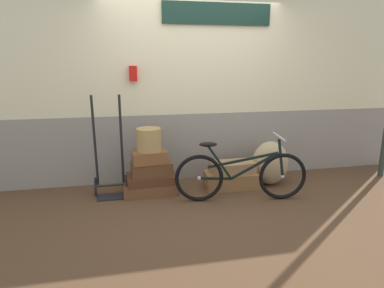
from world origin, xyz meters
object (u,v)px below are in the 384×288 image
suitcase_2 (152,169)px  bicycle (241,175)px  suitcase_0 (150,188)px  suitcase_1 (152,179)px  luggage_trolley (110,171)px  suitcase_5 (232,167)px  burlap_sack (270,163)px  suitcase_3 (149,157)px  wicker_basket (149,140)px  suitcase_4 (232,180)px

suitcase_2 → bicycle: 1.15m
suitcase_0 → suitcase_1: (0.03, -0.01, 0.13)m
suitcase_0 → luggage_trolley: size_ratio=0.52×
suitcase_1 → luggage_trolley: (-0.53, 0.04, 0.13)m
suitcase_5 → luggage_trolley: bearing=173.0°
suitcase_2 → burlap_sack: 1.67m
suitcase_0 → suitcase_1: bearing=-13.2°
suitcase_3 → wicker_basket: size_ratio=1.38×
wicker_basket → luggage_trolley: luggage_trolley is taller
suitcase_4 → wicker_basket: size_ratio=2.34×
suitcase_0 → suitcase_3: size_ratio=1.57×
suitcase_4 → luggage_trolley: luggage_trolley is taller
suitcase_0 → bicycle: bearing=-22.6°
burlap_sack → bicycle: size_ratio=0.38×
luggage_trolley → suitcase_4: bearing=-1.9°
wicker_basket → burlap_sack: (1.69, 0.02, -0.42)m
suitcase_2 → suitcase_1: bearing=99.6°
suitcase_4 → bicycle: size_ratio=0.45×
suitcase_3 → bicycle: 1.18m
suitcase_1 → suitcase_4: bearing=-2.7°
wicker_basket → burlap_sack: wicker_basket is taller
luggage_trolley → bicycle: 1.67m
suitcase_3 → luggage_trolley: bearing=165.2°
suitcase_0 → wicker_basket: (0.00, -0.02, 0.66)m
suitcase_0 → luggage_trolley: luggage_trolley is taller
suitcase_0 → suitcase_4: bearing=-0.2°
suitcase_0 → burlap_sack: bearing=0.7°
suitcase_1 → bicycle: (1.06, -0.47, 0.13)m
suitcase_0 → suitcase_2: 0.27m
wicker_basket → suitcase_5: bearing=-0.9°
suitcase_0 → suitcase_5: suitcase_5 is taller
suitcase_1 → suitcase_5: bearing=-3.6°
suitcase_1 → suitcase_2: (0.00, -0.01, 0.14)m
suitcase_3 → burlap_sack: size_ratio=0.70×
suitcase_0 → suitcase_1: 0.13m
suitcase_5 → bicycle: 0.44m
suitcase_0 → burlap_sack: 1.71m
suitcase_4 → wicker_basket: wicker_basket is taller
bicycle → burlap_sack: bearing=37.5°
suitcase_0 → suitcase_3: bearing=-88.9°
suitcase_0 → luggage_trolley: bearing=177.3°
suitcase_2 → suitcase_3: (-0.03, -0.03, 0.16)m
suitcase_5 → wicker_basket: (-1.12, 0.02, 0.44)m
suitcase_2 → suitcase_4: (1.10, -0.01, -0.23)m
suitcase_1 → suitcase_3: 0.31m
suitcase_5 → burlap_sack: 0.57m
suitcase_2 → suitcase_5: suitcase_2 is taller
suitcase_5 → wicker_basket: wicker_basket is taller
suitcase_5 → luggage_trolley: luggage_trolley is taller
suitcase_3 → suitcase_5: bearing=-5.6°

